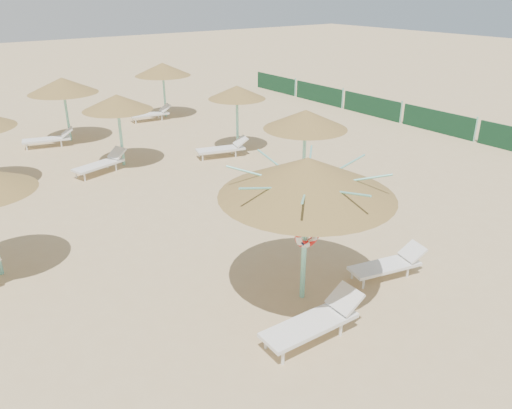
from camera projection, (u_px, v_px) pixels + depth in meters
ground at (286, 290)px, 11.19m from camera, size 120.00×120.00×0.00m
main_palapa at (307, 178)px, 9.84m from camera, size 3.58×3.58×3.21m
lounger_main_a at (316, 321)px, 9.57m from camera, size 2.16×0.71×0.78m
lounger_main_b at (389, 264)px, 11.62m from camera, size 1.93×0.97×0.67m
palapa_field at (96, 101)px, 18.54m from camera, size 14.02×14.67×2.72m
windbreak_fence at (372, 106)px, 25.92m from camera, size 0.08×19.84×1.10m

